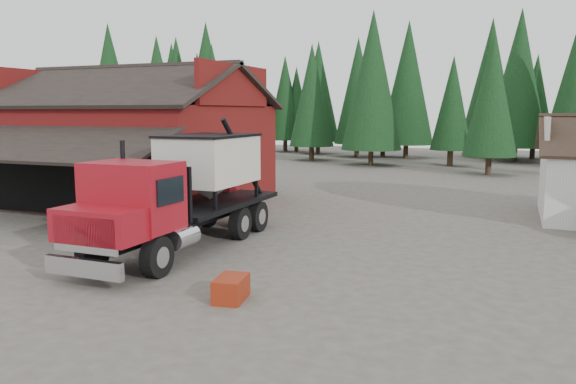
% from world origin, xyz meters
% --- Properties ---
extents(ground, '(120.00, 120.00, 0.00)m').
position_xyz_m(ground, '(0.00, 0.00, 0.00)').
color(ground, '#4C453B').
rests_on(ground, ground).
extents(red_barn, '(12.80, 13.63, 7.18)m').
position_xyz_m(red_barn, '(-11.00, 9.90, 2.69)').
color(red_barn, maroon).
rests_on(red_barn, ground).
extents(conifer_backdrop, '(76.00, 16.00, 16.00)m').
position_xyz_m(conifer_backdrop, '(0.00, 42.00, 0.00)').
color(conifer_backdrop, black).
rests_on(conifer_backdrop, ground).
extents(near_pine_a, '(4.40, 4.40, 11.40)m').
position_xyz_m(near_pine_a, '(-22.00, 28.00, 6.39)').
color(near_pine_a, '#382619').
rests_on(near_pine_a, ground).
extents(near_pine_b, '(3.96, 3.96, 10.40)m').
position_xyz_m(near_pine_b, '(6.00, 30.00, 5.89)').
color(near_pine_b, '#382619').
rests_on(near_pine_b, ground).
extents(near_pine_d, '(5.28, 5.28, 13.40)m').
position_xyz_m(near_pine_d, '(-4.00, 34.00, 7.39)').
color(near_pine_d, '#382619').
rests_on(near_pine_d, ground).
extents(feed_truck, '(2.95, 9.97, 4.50)m').
position_xyz_m(feed_truck, '(-2.69, 1.72, 2.10)').
color(feed_truck, black).
rests_on(feed_truck, ground).
extents(equip_box, '(0.88, 1.20, 0.60)m').
position_xyz_m(equip_box, '(1.33, -2.56, 0.30)').
color(equip_box, maroon).
rests_on(equip_box, ground).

